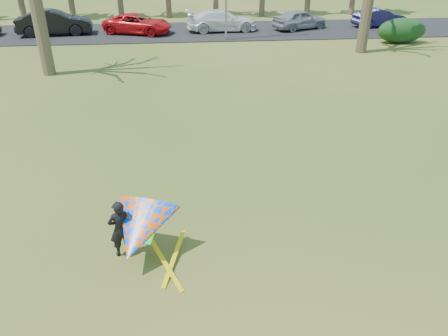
{
  "coord_description": "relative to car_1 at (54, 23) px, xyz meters",
  "views": [
    {
      "loc": [
        -0.95,
        -8.23,
        6.77
      ],
      "look_at": [
        0.0,
        2.0,
        1.1
      ],
      "focal_mm": 35.0,
      "sensor_mm": 36.0,
      "label": 1
    }
  ],
  "objects": [
    {
      "name": "ground",
      "position": [
        9.92,
        -24.63,
        -0.9
      ],
      "size": [
        100.0,
        100.0,
        0.0
      ],
      "primitive_type": "plane",
      "color": "#245011",
      "rests_on": "ground"
    },
    {
      "name": "parking_strip",
      "position": [
        9.92,
        0.37,
        -0.87
      ],
      "size": [
        46.0,
        7.0,
        0.06
      ],
      "primitive_type": "cube",
      "color": "black",
      "rests_on": "ground"
    },
    {
      "name": "hedge_near",
      "position": [
        23.42,
        -4.46,
        -0.09
      ],
      "size": [
        3.23,
        1.46,
        1.61
      ],
      "primitive_type": "ellipsoid",
      "color": "#133615",
      "rests_on": "ground"
    },
    {
      "name": "car_1",
      "position": [
        0.0,
        0.0,
        0.0
      ],
      "size": [
        5.27,
        2.37,
        1.68
      ],
      "primitive_type": "imported",
      "rotation": [
        0.0,
        0.0,
        1.69
      ],
      "color": "black",
      "rests_on": "parking_strip"
    },
    {
      "name": "car_2",
      "position": [
        5.82,
        -0.07,
        -0.17
      ],
      "size": [
        5.31,
        3.68,
        1.35
      ],
      "primitive_type": "imported",
      "rotation": [
        0.0,
        0.0,
        1.24
      ],
      "color": "red",
      "rests_on": "parking_strip"
    },
    {
      "name": "car_3",
      "position": [
        11.89,
        0.2,
        -0.1
      ],
      "size": [
        5.25,
        2.42,
        1.49
      ],
      "primitive_type": "imported",
      "rotation": [
        0.0,
        0.0,
        1.64
      ],
      "color": "white",
      "rests_on": "parking_strip"
    },
    {
      "name": "car_4",
      "position": [
        17.75,
        0.33,
        -0.13
      ],
      "size": [
        4.5,
        3.16,
        1.42
      ],
      "primitive_type": "imported",
      "rotation": [
        0.0,
        0.0,
        1.97
      ],
      "color": "#8F939B",
      "rests_on": "parking_strip"
    },
    {
      "name": "car_5",
      "position": [
        24.03,
        0.69,
        -0.18
      ],
      "size": [
        4.21,
        2.12,
        1.33
      ],
      "primitive_type": "imported",
      "rotation": [
        0.0,
        0.0,
        1.76
      ],
      "color": "#19184A",
      "rests_on": "parking_strip"
    },
    {
      "name": "kite_flyer",
      "position": [
        7.77,
        -24.83,
        -0.06
      ],
      "size": [
        2.13,
        2.39,
        2.02
      ],
      "color": "black",
      "rests_on": "ground"
    }
  ]
}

